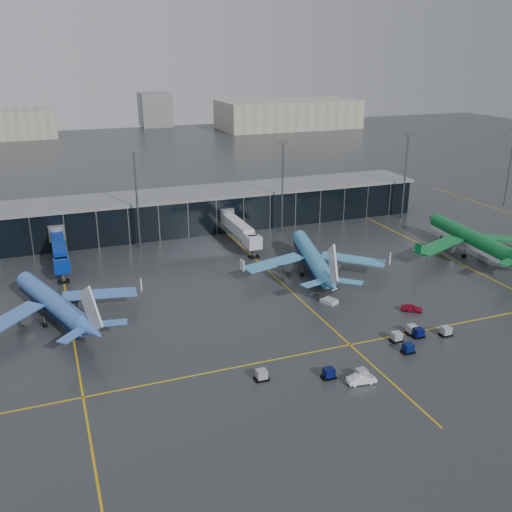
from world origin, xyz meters
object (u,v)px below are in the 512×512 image
object	(u,v)px
airliner_aer_lingus	(472,229)
baggage_carts	(382,349)
mobile_airstair	(329,299)
airliner_arkefly	(51,291)
service_van_red	(412,308)
airliner_klm_near	(313,248)
service_van_white	(362,379)

from	to	relation	value
airliner_aer_lingus	baggage_carts	world-z (taller)	airliner_aer_lingus
mobile_airstair	airliner_arkefly	bearing A→B (deg)	143.32
airliner_arkefly	baggage_carts	size ratio (longest dim) A/B	1.00
airliner_arkefly	baggage_carts	xyz separation A→B (m)	(51.24, -33.32, -5.14)
baggage_carts	service_van_red	world-z (taller)	baggage_carts
service_van_red	baggage_carts	bearing A→B (deg)	165.45
airliner_klm_near	mobile_airstair	bearing A→B (deg)	-90.43
airliner_klm_near	service_van_red	bearing A→B (deg)	-56.68
baggage_carts	service_van_red	distance (m)	19.05
baggage_carts	mobile_airstair	world-z (taller)	mobile_airstair
baggage_carts	service_van_white	bearing A→B (deg)	-139.71
airliner_klm_near	service_van_red	size ratio (longest dim) A/B	9.62
airliner_arkefly	airliner_klm_near	distance (m)	56.83
service_van_red	service_van_white	bearing A→B (deg)	165.58
airliner_arkefly	airliner_aer_lingus	world-z (taller)	airliner_aer_lingus
airliner_aer_lingus	baggage_carts	distance (m)	60.01
baggage_carts	service_van_red	xyz separation A→B (m)	(14.61, 12.22, -0.06)
service_van_red	service_van_white	distance (m)	29.59
airliner_aer_lingus	airliner_klm_near	bearing A→B (deg)	-177.73
airliner_aer_lingus	service_van_red	world-z (taller)	airliner_aer_lingus
mobile_airstair	baggage_carts	bearing A→B (deg)	-117.56
baggage_carts	airliner_arkefly	bearing A→B (deg)	146.97
airliner_aer_lingus	airliner_arkefly	bearing A→B (deg)	-173.04
airliner_aer_lingus	mobile_airstair	xyz separation A→B (m)	(-46.90, -13.67, -5.85)
airliner_arkefly	service_van_red	size ratio (longest dim) A/B	9.31
baggage_carts	service_van_white	distance (m)	10.54
airliner_aer_lingus	baggage_carts	size ratio (longest dim) A/B	1.12
airliner_arkefly	service_van_red	bearing A→B (deg)	-37.56
airliner_klm_near	service_van_white	distance (m)	47.03
airliner_arkefly	service_van_white	distance (m)	59.19
airliner_arkefly	service_van_white	xyz separation A→B (m)	(43.21, -40.14, -5.14)
baggage_carts	service_van_white	xyz separation A→B (m)	(-8.04, -6.81, 0.00)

